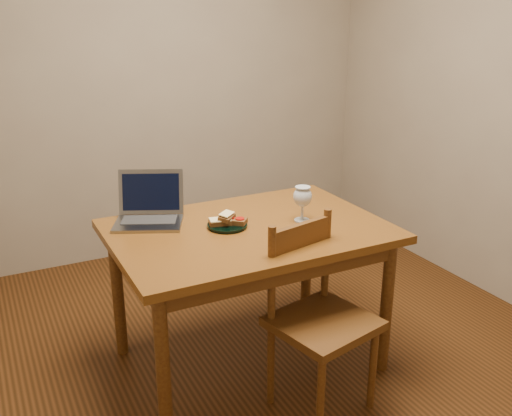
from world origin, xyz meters
name	(u,v)px	position (x,y,z in m)	size (l,w,h in m)	color
floor	(264,352)	(0.00, 0.00, -0.01)	(3.20, 3.20, 0.02)	black
back_wall	(158,74)	(0.00, 1.61, 1.30)	(3.20, 0.02, 2.60)	gray
right_wall	(510,87)	(1.61, 0.00, 1.30)	(0.02, 3.20, 2.60)	gray
table	(249,244)	(-0.11, -0.04, 0.65)	(1.30, 0.90, 0.74)	#55310E
chair	(320,310)	(0.02, -0.48, 0.48)	(0.49, 0.48, 0.44)	#3A1E0C
plate	(227,226)	(-0.20, 0.01, 0.75)	(0.19, 0.19, 0.02)	black
sandwich_cheese	(220,221)	(-0.23, 0.02, 0.77)	(0.11, 0.06, 0.03)	#381E0C
sandwich_tomato	(235,220)	(-0.16, 0.00, 0.77)	(0.11, 0.06, 0.03)	#381E0C
sandwich_top	(227,216)	(-0.20, 0.02, 0.79)	(0.09, 0.06, 0.03)	#381E0C
milk_glass	(302,204)	(0.17, -0.07, 0.83)	(0.09, 0.09, 0.18)	white
laptop	(150,208)	(-0.50, 0.28, 0.80)	(0.41, 0.40, 0.23)	slate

